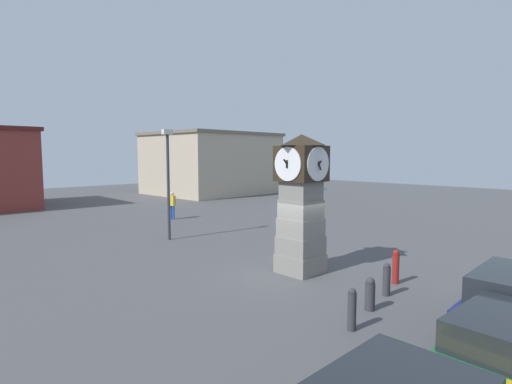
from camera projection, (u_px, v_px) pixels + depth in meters
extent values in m
plane|color=#4C4C4F|center=(291.00, 272.00, 14.33)|extent=(88.53, 88.53, 0.00)
cube|color=gray|center=(300.00, 263.00, 14.24)|extent=(1.37, 1.37, 0.65)
cube|color=gray|center=(300.00, 245.00, 14.18)|extent=(1.31, 1.31, 0.65)
cube|color=gray|center=(301.00, 227.00, 14.12)|extent=(1.24, 1.24, 0.65)
cube|color=gray|center=(301.00, 209.00, 14.05)|extent=(1.18, 1.18, 0.65)
cube|color=gray|center=(301.00, 191.00, 13.99)|extent=(1.12, 1.12, 0.65)
cube|color=#2D2316|center=(301.00, 164.00, 13.91)|extent=(1.41, 1.41, 1.24)
cylinder|color=white|center=(286.00, 163.00, 14.42)|extent=(1.16, 0.04, 1.16)
cube|color=black|center=(285.00, 163.00, 14.45)|extent=(0.06, 0.25, 0.16)
cube|color=black|center=(285.00, 163.00, 14.45)|extent=(0.04, 0.13, 0.43)
cylinder|color=white|center=(318.00, 164.00, 13.39)|extent=(1.16, 0.04, 1.16)
cube|color=black|center=(319.00, 164.00, 13.36)|extent=(0.06, 0.20, 0.23)
cube|color=black|center=(319.00, 164.00, 13.36)|extent=(0.04, 0.19, 0.42)
cylinder|color=white|center=(314.00, 163.00, 14.41)|extent=(0.04, 1.16, 1.16)
cube|color=black|center=(315.00, 163.00, 14.43)|extent=(0.18, 0.06, 0.23)
cube|color=black|center=(315.00, 163.00, 14.43)|extent=(0.44, 0.04, 0.08)
cylinder|color=white|center=(288.00, 164.00, 13.40)|extent=(0.04, 1.16, 1.16)
cube|color=black|center=(287.00, 164.00, 13.38)|extent=(0.05, 0.06, 0.26)
cube|color=black|center=(287.00, 164.00, 13.38)|extent=(0.34, 0.04, 0.33)
pyramid|color=#2D2316|center=(302.00, 140.00, 13.83)|extent=(1.48, 1.48, 0.39)
cylinder|color=#333338|center=(352.00, 312.00, 9.51)|extent=(0.21, 0.21, 0.91)
sphere|color=#333338|center=(352.00, 292.00, 9.46)|extent=(0.19, 0.19, 0.19)
cylinder|color=#333338|center=(370.00, 297.00, 10.75)|extent=(0.27, 0.27, 0.74)
sphere|color=#333338|center=(370.00, 282.00, 10.71)|extent=(0.24, 0.24, 0.24)
cylinder|color=#333338|center=(386.00, 281.00, 11.86)|extent=(0.22, 0.22, 0.86)
sphere|color=#333338|center=(387.00, 266.00, 11.82)|extent=(0.20, 0.20, 0.20)
cylinder|color=maroon|center=(396.00, 269.00, 12.97)|extent=(0.22, 0.22, 0.98)
sphere|color=maroon|center=(396.00, 253.00, 12.92)|extent=(0.20, 0.20, 0.20)
cylinder|color=black|center=(487.00, 335.00, 8.56)|extent=(0.65, 0.25, 0.64)
cylinder|color=black|center=(436.00, 378.00, 6.94)|extent=(0.65, 0.25, 0.64)
cylinder|color=black|center=(494.00, 299.00, 10.71)|extent=(0.65, 0.24, 0.64)
cylinder|color=black|center=(461.00, 331.00, 8.78)|extent=(0.65, 0.24, 0.64)
cube|color=brown|center=(303.00, 221.00, 22.50)|extent=(1.00, 1.68, 0.08)
cube|color=brown|center=(299.00, 217.00, 22.37)|extent=(0.58, 1.53, 0.40)
cylinder|color=#262628|center=(312.00, 227.00, 22.03)|extent=(0.06, 0.06, 0.45)
cylinder|color=#262628|center=(300.00, 223.00, 23.18)|extent=(0.06, 0.06, 0.45)
cylinder|color=#262628|center=(305.00, 227.00, 21.86)|extent=(0.06, 0.06, 0.45)
cylinder|color=#262628|center=(294.00, 223.00, 23.01)|extent=(0.06, 0.06, 0.45)
cylinder|color=#264CA5|center=(174.00, 213.00, 25.79)|extent=(0.14, 0.14, 0.89)
cylinder|color=#264CA5|center=(171.00, 212.00, 25.89)|extent=(0.14, 0.14, 0.89)
cube|color=gold|center=(172.00, 201.00, 25.77)|extent=(0.34, 0.45, 0.67)
sphere|color=beige|center=(172.00, 194.00, 25.73)|extent=(0.24, 0.24, 0.24)
cylinder|color=#333338|center=(168.00, 188.00, 19.47)|extent=(0.14, 0.14, 5.16)
cube|color=silver|center=(167.00, 132.00, 19.22)|extent=(0.50, 0.24, 0.24)
cube|color=#B7A88E|center=(212.00, 165.00, 43.35)|extent=(12.14, 10.81, 6.18)
cube|color=#6E6455|center=(211.00, 135.00, 43.04)|extent=(12.50, 11.14, 0.30)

